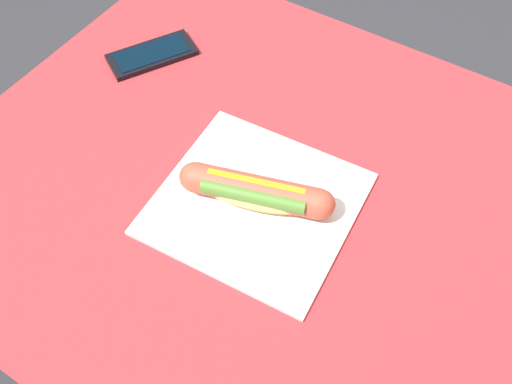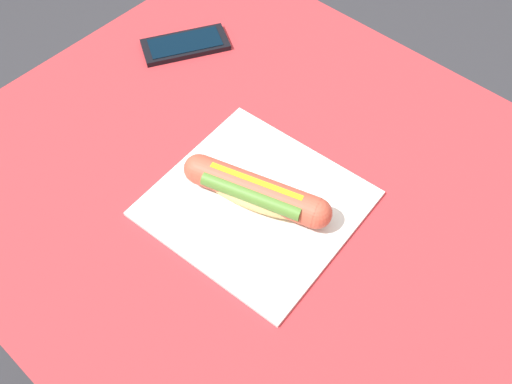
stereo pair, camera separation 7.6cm
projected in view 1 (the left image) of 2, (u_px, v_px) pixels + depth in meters
The scene contains 5 objects.
ground_plane at pixel (276, 369), 1.38m from camera, with size 6.00×6.00×0.00m, color #2D2D33.
dining_table at pixel (286, 253), 0.91m from camera, with size 0.99×0.77×0.73m.
paper_wrapper at pixel (256, 203), 0.78m from camera, with size 0.26×0.25×0.01m, color silver.
hot_dog at pixel (256, 192), 0.75m from camera, with size 0.21×0.10×0.05m.
cell_phone at pixel (152, 55), 0.95m from camera, with size 0.13×0.16×0.01m.
Camera 1 is at (-0.20, 0.41, 1.37)m, focal length 39.60 mm.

